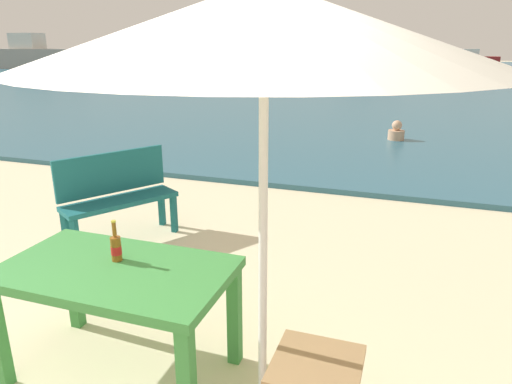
% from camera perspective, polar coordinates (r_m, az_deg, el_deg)
% --- Properties ---
extents(sea_water, '(120.00, 50.00, 0.08)m').
position_cam_1_polar(sea_water, '(31.34, 16.99, 13.53)').
color(sea_water, '#2D6075').
rests_on(sea_water, ground_plane).
extents(picnic_table_green, '(1.40, 0.80, 0.76)m').
position_cam_1_polar(picnic_table_green, '(3.01, -16.83, -10.71)').
color(picnic_table_green, '#3D8C42').
rests_on(picnic_table_green, ground_plane).
extents(beer_bottle_amber, '(0.07, 0.07, 0.26)m').
position_cam_1_polar(beer_bottle_amber, '(3.01, -16.85, -6.43)').
color(beer_bottle_amber, brown).
rests_on(beer_bottle_amber, picnic_table_green).
extents(patio_umbrella, '(2.10, 2.10, 2.30)m').
position_cam_1_polar(patio_umbrella, '(2.08, 1.00, 19.67)').
color(patio_umbrella, silver).
rests_on(patio_umbrella, ground_plane).
extents(bench_teal_center, '(0.93, 1.21, 0.95)m').
position_cam_1_polar(bench_teal_center, '(5.14, -16.74, 0.06)').
color(bench_teal_center, '#196066').
rests_on(bench_teal_center, ground_plane).
extents(swimmer_person, '(0.34, 0.34, 0.41)m').
position_cam_1_polar(swimmer_person, '(10.31, 16.88, 7.05)').
color(swimmer_person, tan).
rests_on(swimmer_person, sea_water).
extents(boat_cargo_ship, '(3.89, 1.06, 1.42)m').
position_cam_1_polar(boat_cargo_ship, '(45.61, 25.21, 14.50)').
color(boat_cargo_ship, maroon).
rests_on(boat_cargo_ship, sea_water).
extents(boat_fishing_trawler, '(7.22, 1.97, 2.63)m').
position_cam_1_polar(boat_fishing_trawler, '(40.91, -25.54, 14.86)').
color(boat_fishing_trawler, gray).
rests_on(boat_fishing_trawler, sea_water).
extents(boat_sailboat, '(5.31, 1.45, 1.93)m').
position_cam_1_polar(boat_sailboat, '(39.71, 13.75, 15.63)').
color(boat_sailboat, navy).
rests_on(boat_sailboat, sea_water).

